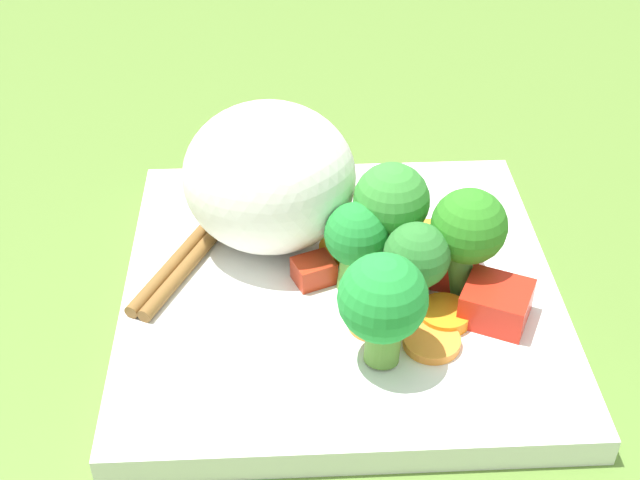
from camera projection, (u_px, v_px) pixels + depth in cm
name	position (u px, v px, depth cm)	size (l,w,h in cm)	color
ground_plane	(340.00, 315.00, 50.10)	(110.00, 110.00, 2.00)	#577B30
square_plate	(340.00, 291.00, 48.99)	(24.26, 24.26, 1.65)	white
rice_mound	(269.00, 178.00, 48.78)	(9.91, 8.82, 8.87)	white
broccoli_floret_0	(392.00, 206.00, 47.20)	(4.26, 4.26, 6.68)	#68A246
broccoli_floret_1	(356.00, 242.00, 46.31)	(3.57, 3.57, 5.14)	#61B043
broccoli_floret_2	(416.00, 258.00, 45.00)	(3.58, 3.58, 5.14)	#73B147
broccoli_floret_3	(468.00, 230.00, 45.59)	(4.12, 4.12, 6.38)	#559D45
broccoli_floret_4	(383.00, 302.00, 41.40)	(4.46, 4.46, 6.37)	#5E9538
carrot_slice_0	(432.00, 235.00, 51.43)	(2.70, 2.70, 0.49)	orange
carrot_slice_1	(372.00, 321.00, 45.30)	(2.59, 2.59, 0.69)	orange
carrot_slice_2	(338.00, 249.00, 50.31)	(2.42, 2.42, 0.52)	orange
carrot_slice_3	(432.00, 341.00, 44.24)	(2.99, 2.99, 0.49)	orange
carrot_slice_4	(444.00, 315.00, 45.65)	(2.83, 2.83, 0.74)	orange
carrot_slice_5	(378.00, 238.00, 51.18)	(2.92, 2.92, 0.49)	orange
pepper_chunk_0	(496.00, 303.00, 45.43)	(3.17, 3.42, 2.02)	red
pepper_chunk_1	(314.00, 273.00, 47.91)	(2.16, 1.77, 1.41)	red
pepper_chunk_3	(428.00, 261.00, 48.35)	(3.17, 2.72, 1.88)	red
pepper_chunk_4	(457.00, 248.00, 49.21)	(2.08, 1.94, 1.99)	red
chopstick_pair	(227.00, 211.00, 53.17)	(9.56, 19.67, 0.79)	brown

